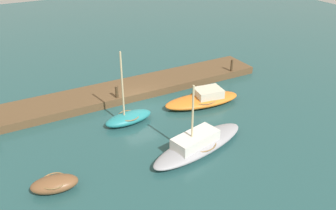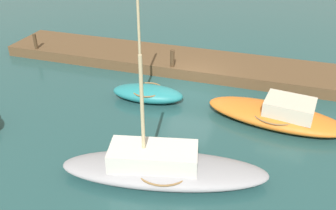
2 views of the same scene
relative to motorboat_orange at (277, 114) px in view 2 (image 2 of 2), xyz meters
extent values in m
plane|color=#234C4C|center=(4.42, -2.09, -0.47)|extent=(84.00, 84.00, 0.00)
cube|color=brown|center=(4.42, -4.55, -0.17)|extent=(23.46, 3.36, 0.60)
ellipsoid|color=orange|center=(0.09, -0.01, -0.10)|extent=(6.15, 2.85, 0.74)
torus|color=olive|center=(0.09, -0.01, 0.11)|extent=(2.42, 2.42, 0.07)
cube|color=beige|center=(-0.43, 0.06, 0.45)|extent=(2.16, 1.74, 0.65)
ellipsoid|color=teal|center=(6.02, -0.22, -0.10)|extent=(3.54, 1.70, 0.74)
torus|color=olive|center=(6.02, -0.22, 0.11)|extent=(1.61, 1.61, 0.07)
cylinder|color=#C6B284|center=(6.33, -0.19, 2.46)|extent=(0.12, 0.12, 4.67)
ellipsoid|color=#939399|center=(3.50, 4.83, -0.12)|extent=(7.43, 3.55, 0.70)
torus|color=olive|center=(3.50, 4.83, 0.08)|extent=(2.49, 2.49, 0.07)
cube|color=silver|center=(3.85, 4.91, 0.44)|extent=(3.20, 1.94, 0.70)
cylinder|color=#C6B284|center=(4.16, 4.98, 2.10)|extent=(0.12, 0.12, 4.02)
cylinder|color=#47331E|center=(5.69, -3.12, 0.60)|extent=(0.23, 0.23, 0.94)
cylinder|color=#47331E|center=(14.25, -3.12, 0.58)|extent=(0.20, 0.20, 0.90)
camera|label=1|loc=(13.97, 19.92, 12.42)|focal=38.48mm
camera|label=2|loc=(0.35, 14.09, 8.10)|focal=38.94mm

